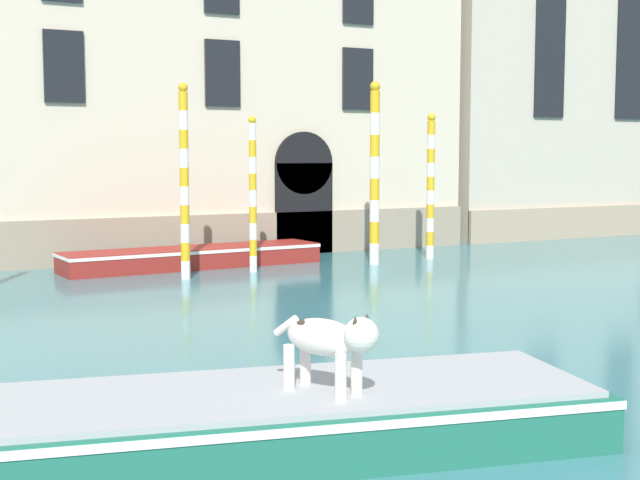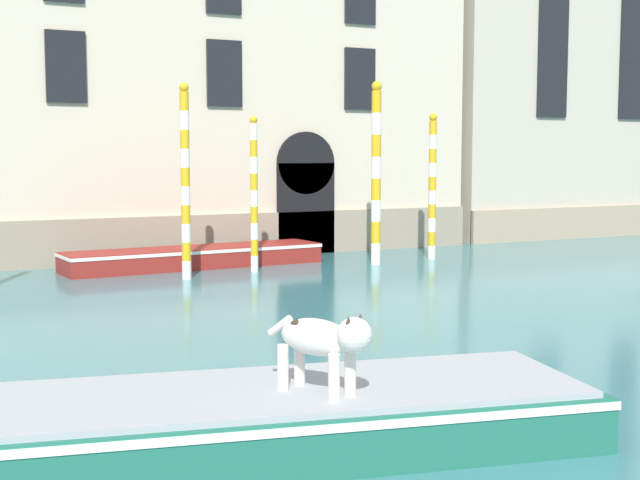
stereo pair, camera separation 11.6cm
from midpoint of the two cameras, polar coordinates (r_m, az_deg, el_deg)
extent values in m
cube|color=beige|center=(27.67, -8.72, 12.77)|extent=(15.81, 6.00, 12.77)
cube|color=gray|center=(24.69, -6.28, 0.24)|extent=(15.81, 0.16, 1.22)
cube|color=black|center=(25.59, -1.17, 2.02)|extent=(1.78, 0.14, 2.61)
cylinder|color=black|center=(25.54, -1.17, 4.95)|extent=(1.78, 0.14, 1.78)
cube|color=black|center=(23.52, -16.22, 10.62)|extent=(1.00, 0.10, 1.78)
cube|color=black|center=(24.68, -6.40, 10.56)|extent=(1.00, 0.10, 1.78)
cube|color=black|center=(26.47, 2.30, 10.25)|extent=(1.00, 0.10, 1.78)
cube|color=#BCB29E|center=(35.46, 15.54, 11.58)|extent=(13.46, 6.00, 13.43)
cube|color=tan|center=(33.16, 18.83, 1.21)|extent=(13.46, 0.16, 1.07)
cube|color=black|center=(30.67, 14.35, 9.43)|extent=(1.21, 0.10, 1.94)
cube|color=black|center=(33.15, 19.06, 9.00)|extent=(1.21, 0.10, 1.94)
cube|color=black|center=(30.87, 14.44, 13.01)|extent=(1.21, 0.10, 1.94)
cube|color=black|center=(33.33, 19.17, 12.32)|extent=(1.21, 0.10, 1.94)
cube|color=#1E6651|center=(8.83, -8.36, -11.84)|extent=(8.28, 3.67, 0.55)
cube|color=white|center=(8.77, -8.38, -10.51)|extent=(8.31, 3.71, 0.08)
cube|color=#9EA3A8|center=(8.75, -8.39, -9.94)|extent=(8.01, 3.46, 0.06)
cylinder|color=silver|center=(8.55, 1.96, -8.48)|extent=(0.11, 0.11, 0.45)
cylinder|color=silver|center=(8.36, 0.93, -8.81)|extent=(0.11, 0.11, 0.45)
cylinder|color=silver|center=(8.93, -1.32, -7.86)|extent=(0.11, 0.11, 0.45)
cylinder|color=silver|center=(8.75, -2.38, -8.15)|extent=(0.11, 0.11, 0.45)
ellipsoid|color=silver|center=(8.57, -0.23, -6.23)|extent=(0.67, 0.91, 0.36)
ellipsoid|color=#382D23|center=(8.63, -0.88, -5.49)|extent=(0.38, 0.44, 0.12)
sphere|color=silver|center=(8.28, 2.25, -6.09)|extent=(0.33, 0.33, 0.33)
cone|color=#382D23|center=(8.33, 2.62, -5.15)|extent=(0.10, 0.10, 0.13)
cone|color=#382D23|center=(8.19, 1.87, -5.34)|extent=(0.10, 0.10, 0.13)
cylinder|color=silver|center=(8.85, -2.55, -5.51)|extent=(0.19, 0.30, 0.24)
cube|color=maroon|center=(22.88, -8.26, -1.11)|extent=(6.74, 1.83, 0.51)
cube|color=white|center=(22.86, -8.27, -0.63)|extent=(6.78, 1.87, 0.08)
cube|color=#9EA3A8|center=(22.88, -8.26, -1.17)|extent=(3.73, 1.29, 0.46)
cylinder|color=white|center=(24.57, 6.91, -0.78)|extent=(0.21, 0.21, 0.38)
cylinder|color=gold|center=(24.53, 6.92, 0.09)|extent=(0.21, 0.21, 0.38)
cylinder|color=white|center=(24.50, 6.93, 0.97)|extent=(0.21, 0.21, 0.38)
cylinder|color=gold|center=(24.47, 6.94, 1.85)|extent=(0.21, 0.21, 0.38)
cylinder|color=white|center=(24.45, 6.95, 2.73)|extent=(0.21, 0.21, 0.38)
cylinder|color=gold|center=(24.43, 6.96, 3.61)|extent=(0.21, 0.21, 0.38)
cylinder|color=white|center=(24.42, 6.97, 4.49)|extent=(0.21, 0.21, 0.38)
cylinder|color=gold|center=(24.42, 6.98, 5.38)|extent=(0.21, 0.21, 0.38)
cylinder|color=white|center=(24.42, 6.99, 6.26)|extent=(0.21, 0.21, 0.38)
cylinder|color=gold|center=(24.43, 7.00, 7.14)|extent=(0.21, 0.21, 0.38)
sphere|color=gold|center=(24.44, 7.01, 7.80)|extent=(0.22, 0.22, 0.22)
cylinder|color=white|center=(21.82, -4.44, -1.53)|extent=(0.18, 0.18, 0.40)
cylinder|color=gold|center=(21.77, -4.45, -0.49)|extent=(0.18, 0.18, 0.40)
cylinder|color=white|center=(21.73, -4.46, 0.57)|extent=(0.18, 0.18, 0.40)
cylinder|color=gold|center=(21.70, -4.47, 1.62)|extent=(0.18, 0.18, 0.40)
cylinder|color=white|center=(21.67, -4.47, 2.68)|extent=(0.18, 0.18, 0.40)
cylinder|color=gold|center=(21.66, -4.48, 3.74)|extent=(0.18, 0.18, 0.40)
cylinder|color=white|center=(21.65, -4.49, 4.80)|extent=(0.18, 0.18, 0.40)
cylinder|color=gold|center=(21.65, -4.50, 5.86)|extent=(0.18, 0.18, 0.40)
cylinder|color=white|center=(21.65, -4.51, 6.92)|extent=(0.18, 0.18, 0.40)
sphere|color=gold|center=(21.66, -4.51, 7.67)|extent=(0.19, 0.19, 0.19)
cylinder|color=white|center=(20.75, -8.75, -1.91)|extent=(0.21, 0.21, 0.43)
cylinder|color=gold|center=(20.70, -8.77, -0.74)|extent=(0.21, 0.21, 0.43)
cylinder|color=white|center=(20.66, -8.79, 0.44)|extent=(0.21, 0.21, 0.43)
cylinder|color=gold|center=(20.62, -8.81, 1.63)|extent=(0.21, 0.21, 0.43)
cylinder|color=white|center=(20.60, -8.82, 2.82)|extent=(0.21, 0.21, 0.43)
cylinder|color=gold|center=(20.58, -8.84, 4.01)|extent=(0.21, 0.21, 0.43)
cylinder|color=white|center=(20.58, -8.86, 5.20)|extent=(0.21, 0.21, 0.43)
cylinder|color=gold|center=(20.58, -8.88, 6.39)|extent=(0.21, 0.21, 0.43)
cylinder|color=white|center=(20.59, -8.90, 7.58)|extent=(0.21, 0.21, 0.43)
cylinder|color=gold|center=(20.61, -8.91, 8.77)|extent=(0.21, 0.21, 0.43)
sphere|color=gold|center=(20.63, -8.93, 9.63)|extent=(0.22, 0.22, 0.22)
cylinder|color=white|center=(23.23, 3.34, -0.89)|extent=(0.25, 0.25, 0.56)
cylinder|color=gold|center=(23.17, 3.35, 0.49)|extent=(0.25, 0.25, 0.56)
cylinder|color=white|center=(23.13, 3.36, 1.87)|extent=(0.25, 0.25, 0.56)
cylinder|color=gold|center=(23.10, 3.37, 3.26)|extent=(0.25, 0.25, 0.56)
cylinder|color=white|center=(23.09, 3.38, 4.65)|extent=(0.25, 0.25, 0.56)
cylinder|color=gold|center=(23.08, 3.38, 6.04)|extent=(0.25, 0.25, 0.56)
cylinder|color=white|center=(23.09, 3.39, 7.43)|extent=(0.25, 0.25, 0.56)
cylinder|color=gold|center=(23.12, 3.40, 8.82)|extent=(0.25, 0.25, 0.56)
sphere|color=gold|center=(23.14, 3.41, 9.79)|extent=(0.26, 0.26, 0.26)
camera|label=1|loc=(0.06, -90.19, -0.02)|focal=50.00mm
camera|label=2|loc=(0.06, 89.81, 0.02)|focal=50.00mm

